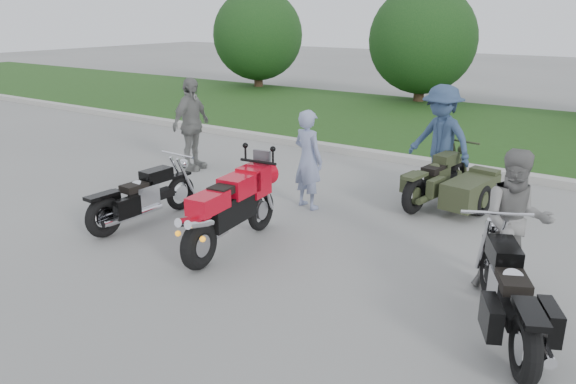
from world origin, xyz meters
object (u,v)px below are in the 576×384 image
Objects in this scene: cruiser_right at (509,298)px; cruiser_left at (140,199)px; person_grey at (515,222)px; person_stripe at (308,159)px; person_denim at (440,140)px; sportbike_red at (230,208)px; cruiser_sidecar at (455,187)px; person_back at (191,124)px.

cruiser_left is at bearing 152.82° from cruiser_right.
person_stripe is at bearing 137.88° from person_grey.
person_denim reaches higher than cruiser_right.
cruiser_left is 5.43m from cruiser_right.
person_stripe is (-0.08, 2.06, 0.22)m from sportbike_red.
cruiser_left is at bearing 175.36° from sportbike_red.
person_denim is at bearing 64.37° from sportbike_red.
sportbike_red is 1.05× the size of cruiser_right.
person_grey reaches higher than cruiser_sidecar.
person_stripe is at bearing 123.41° from cruiser_right.
sportbike_red is 4.29m from person_denim.
cruiser_right is 1.07× the size of person_denim.
cruiser_sidecar is 5.33m from person_back.
person_back reaches higher than person_stripe.
person_grey reaches higher than cruiser_left.
cruiser_right reaches higher than cruiser_sidecar.
sportbike_red is at bearing -92.97° from person_denim.
person_grey is at bearing -40.60° from person_denim.
cruiser_sidecar is at bearing -132.60° from person_stripe.
person_stripe is 2.48m from person_denim.
person_grey is (-0.25, 1.07, 0.40)m from cruiser_right.
cruiser_right is at bearing -56.17° from cruiser_sidecar.
person_denim is (1.40, 4.04, 0.36)m from sportbike_red.
person_denim reaches higher than person_back.
sportbike_red is at bearing 106.98° from person_stripe.
person_back is at bearing -165.38° from cruiser_sidecar.
person_back is at bearing 3.64° from person_stripe.
person_stripe reaches higher than cruiser_sidecar.
person_grey is at bearing 76.83° from cruiser_right.
person_back is at bearing 121.57° from cruiser_left.
cruiser_left is at bearing -129.86° from cruiser_sidecar.
person_denim is at bearing -81.70° from person_back.
person_denim reaches higher than cruiser_sidecar.
person_back is (-1.56, 2.75, 0.53)m from cruiser_left.
sportbike_red is at bearing 151.58° from cruiser_right.
sportbike_red is at bearing 3.89° from cruiser_left.
person_denim is at bearing 98.71° from person_grey.
cruiser_right is 1.22× the size of person_grey.
person_back is (-3.22, 0.64, 0.12)m from person_stripe.
cruiser_left is 1.10× the size of person_back.
cruiser_right is 1.26× the size of person_stripe.
person_denim is at bearing -111.96° from person_stripe.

